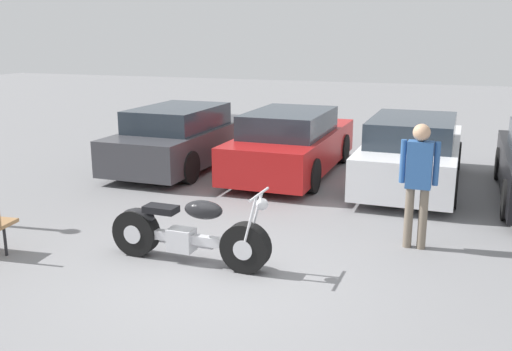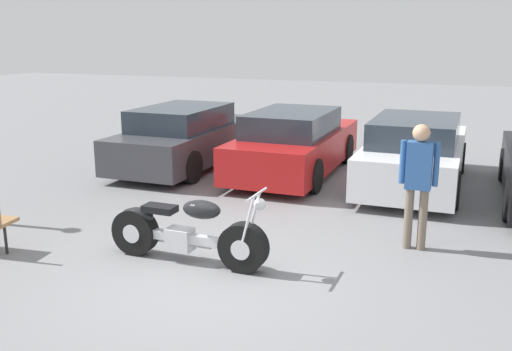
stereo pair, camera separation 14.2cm
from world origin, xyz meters
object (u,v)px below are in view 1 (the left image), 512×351
Objects in this scene: motorcycle at (187,233)px; person_standing at (419,175)px; parked_car_red at (292,143)px; parked_car_white at (412,153)px; parked_car_dark_grey at (183,138)px.

motorcycle is 1.27× the size of person_standing.
person_standing is (2.74, 1.57, 0.65)m from motorcycle.
parked_car_white is (2.49, -0.11, 0.00)m from parked_car_red.
parked_car_red is 2.58× the size of person_standing.
parked_car_dark_grey is (-2.63, 5.01, 0.26)m from motorcycle.
person_standing is at bearing -32.64° from parked_car_dark_grey.
parked_car_white reaches higher than motorcycle.
parked_car_dark_grey is 1.00× the size of parked_car_white.
parked_car_white is (2.35, 5.08, 0.26)m from motorcycle.
parked_car_dark_grey and parked_car_white have the same top height.
motorcycle is at bearing -114.89° from parked_car_white.
parked_car_dark_grey is 2.58× the size of person_standing.
motorcycle is 3.23m from person_standing.
parked_car_white is 3.55m from person_standing.
parked_car_dark_grey is at bearing 117.67° from motorcycle.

